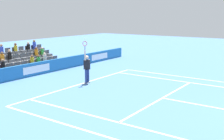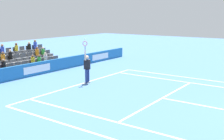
# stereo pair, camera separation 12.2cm
# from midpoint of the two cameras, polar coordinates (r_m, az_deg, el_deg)

# --- Properties ---
(line_baseline) EXTENTS (10.97, 0.10, 0.01)m
(line_baseline) POSITION_cam_midpoint_polar(r_m,az_deg,el_deg) (17.78, -5.82, -2.73)
(line_baseline) COLOR white
(line_baseline) RESTS_ON ground
(line_service) EXTENTS (8.23, 0.10, 0.01)m
(line_service) POSITION_cam_midpoint_polar(r_m,az_deg,el_deg) (14.87, 10.43, -5.65)
(line_service) COLOR white
(line_service) RESTS_ON ground
(line_singles_sideline_left) EXTENTS (0.10, 11.89, 0.01)m
(line_singles_sideline_left) POSITION_cam_midpoint_polar(r_m,az_deg,el_deg) (11.23, 3.49, -11.13)
(line_singles_sideline_left) COLOR white
(line_singles_sideline_left) RESTS_ON ground
(line_singles_sideline_right) EXTENTS (0.10, 11.89, 0.01)m
(line_singles_sideline_right) POSITION_cam_midpoint_polar(r_m,az_deg,el_deg) (18.42, 17.16, -2.68)
(line_singles_sideline_right) COLOR white
(line_singles_sideline_right) RESTS_ON ground
(line_doubles_sideline_left) EXTENTS (0.10, 11.89, 0.01)m
(line_doubles_sideline_left) POSITION_cam_midpoint_polar(r_m,az_deg,el_deg) (10.19, -0.71, -13.54)
(line_doubles_sideline_left) COLOR white
(line_doubles_sideline_left) RESTS_ON ground
(line_doubles_sideline_right) EXTENTS (0.10, 11.89, 0.01)m
(line_doubles_sideline_right) POSITION_cam_midpoint_polar(r_m,az_deg,el_deg) (19.70, 18.42, -1.87)
(line_doubles_sideline_right) COLOR white
(line_doubles_sideline_right) RESTS_ON ground
(line_centre_mark) EXTENTS (0.10, 0.20, 0.01)m
(line_centre_mark) POSITION_cam_midpoint_polar(r_m,az_deg,el_deg) (17.71, -5.58, -2.78)
(line_centre_mark) COLOR white
(line_centre_mark) RESTS_ON ground
(sponsor_barrier) EXTENTS (22.18, 0.22, 0.92)m
(sponsor_barrier) POSITION_cam_midpoint_polar(r_m,az_deg,el_deg) (20.76, -14.98, 0.25)
(sponsor_barrier) COLOR #1E66AD
(sponsor_barrier) RESTS_ON ground
(tennis_player) EXTENTS (0.53, 0.40, 2.85)m
(tennis_player) POSITION_cam_midpoint_polar(r_m,az_deg,el_deg) (17.60, -4.90, 0.44)
(tennis_player) COLOR navy
(tennis_player) RESTS_ON ground
(stadium_stand) EXTENTS (6.82, 2.85, 2.21)m
(stadium_stand) POSITION_cam_midpoint_polar(r_m,az_deg,el_deg) (22.54, -18.76, 1.14)
(stadium_stand) COLOR gray
(stadium_stand) RESTS_ON ground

